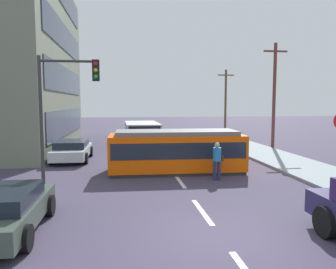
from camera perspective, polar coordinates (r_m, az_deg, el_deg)
ground_plane at (r=18.14m, az=-0.15°, el=-5.22°), size 120.00×120.00×0.00m
sidewalk_curb_right at (r=16.81m, az=25.69°, el=-6.40°), size 3.20×36.00×0.14m
lane_stripe_1 at (r=10.51m, az=6.00°, el=-13.28°), size 0.16×2.40×0.01m
lane_stripe_2 at (r=14.27m, az=2.07°, el=-8.18°), size 0.16×2.40×0.01m
lane_stripe_3 at (r=22.07m, az=-1.59°, el=-3.27°), size 0.16×2.40×0.01m
lane_stripe_4 at (r=27.99m, az=-2.97°, el=-1.39°), size 0.16×2.40×0.01m
streetcar_tram at (r=16.06m, az=1.44°, el=-2.79°), size 6.58×2.74×2.05m
city_bus at (r=25.57m, az=-4.59°, el=0.33°), size 2.59×5.64×1.86m
pedestrian_crossing at (r=14.47m, az=8.60°, el=-4.25°), size 0.48×0.36×1.67m
parked_sedan_near at (r=9.65m, az=-26.99°, el=-11.75°), size 2.03×4.04×1.19m
parked_sedan_mid at (r=20.05m, az=-16.44°, el=-2.60°), size 2.12×4.39×1.19m
traffic_light_mast at (r=13.61m, az=-17.80°, el=6.26°), size 2.37×0.33×5.23m
utility_pole_mid at (r=25.49m, az=18.10°, el=6.78°), size 1.80×0.24×7.75m
utility_pole_far at (r=36.82m, az=10.05°, el=5.95°), size 1.80×0.24×7.03m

